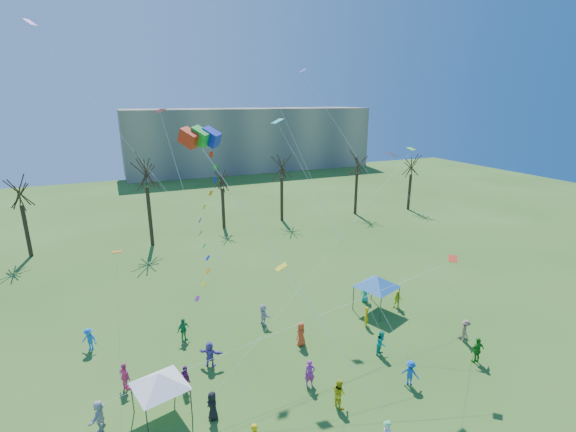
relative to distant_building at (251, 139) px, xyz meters
name	(u,v)px	position (x,y,z in m)	size (l,w,h in m)	color
distant_building	(251,139)	(0.00, 0.00, 0.00)	(60.00, 14.00, 15.00)	gray
bare_tree_row	(217,180)	(-19.93, -45.91, -0.43)	(67.85, 9.19, 11.38)	black
big_box_kite	(212,229)	(-27.43, -75.46, 2.81)	(4.51, 5.92, 17.18)	red
canopy_tent_white	(159,380)	(-31.07, -76.71, -5.10)	(3.65, 3.65, 2.83)	#3F3F44
canopy_tent_blue	(377,282)	(-13.00, -71.64, -4.87)	(3.88, 3.88, 3.10)	#3F3F44
festival_crowd	(279,355)	(-23.40, -75.34, -6.62)	(26.57, 14.85, 1.86)	#D21A45
small_kites_aloft	(282,146)	(-21.18, -70.73, 6.61)	(28.74, 19.05, 34.74)	orange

